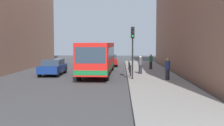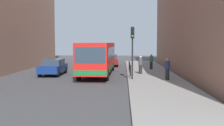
% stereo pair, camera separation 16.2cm
% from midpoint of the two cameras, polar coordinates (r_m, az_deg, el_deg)
% --- Properties ---
extents(ground_plane, '(80.00, 80.00, 0.00)m').
position_cam_midpoint_polar(ground_plane, '(22.71, -4.60, -3.33)').
color(ground_plane, '#424244').
extents(sidewalk, '(4.40, 40.00, 0.15)m').
position_cam_midpoint_polar(sidewalk, '(22.67, 9.09, -3.20)').
color(sidewalk, gray).
rests_on(sidewalk, ground).
extents(building_right, '(7.00, 32.00, 13.27)m').
position_cam_midpoint_polar(building_right, '(27.96, 21.06, 11.48)').
color(building_right, '#936B56').
rests_on(building_right, ground).
extents(bus, '(2.70, 11.06, 3.00)m').
position_cam_midpoint_polar(bus, '(25.37, -2.72, 1.40)').
color(bus, red).
rests_on(bus, ground).
extents(car_beside_bus, '(1.87, 4.40, 1.48)m').
position_cam_midpoint_polar(car_beside_bus, '(25.72, -12.10, -0.76)').
color(car_beside_bus, navy).
rests_on(car_beside_bus, ground).
extents(car_behind_bus, '(2.01, 4.47, 1.48)m').
position_cam_midpoint_polar(car_behind_bus, '(34.87, -0.13, 0.66)').
color(car_behind_bus, maroon).
rests_on(car_behind_bus, ground).
extents(traffic_light, '(0.28, 0.33, 4.10)m').
position_cam_midpoint_polar(traffic_light, '(21.23, 4.55, 4.27)').
color(traffic_light, black).
rests_on(traffic_light, sidewalk).
extents(bollard_near, '(0.11, 0.11, 0.95)m').
position_cam_midpoint_polar(bollard_near, '(23.14, 4.12, -1.63)').
color(bollard_near, black).
rests_on(bollard_near, sidewalk).
extents(bollard_mid, '(0.11, 0.11, 0.95)m').
position_cam_midpoint_polar(bollard_mid, '(25.79, 3.95, -1.01)').
color(bollard_mid, black).
rests_on(bollard_mid, sidewalk).
extents(bollard_far, '(0.11, 0.11, 0.95)m').
position_cam_midpoint_polar(bollard_far, '(28.44, 3.82, -0.51)').
color(bollard_far, black).
rests_on(bollard_far, sidewalk).
extents(pedestrian_near_signal, '(0.38, 0.38, 1.68)m').
position_cam_midpoint_polar(pedestrian_near_signal, '(21.36, 11.82, -1.24)').
color(pedestrian_near_signal, '#26262D').
rests_on(pedestrian_near_signal, sidewalk).
extents(pedestrian_mid_sidewalk, '(0.38, 0.38, 1.65)m').
position_cam_midpoint_polar(pedestrian_mid_sidewalk, '(24.98, 6.22, -0.40)').
color(pedestrian_mid_sidewalk, '#26262D').
rests_on(pedestrian_mid_sidewalk, sidewalk).
extents(pedestrian_far_sidewalk, '(0.38, 0.38, 1.62)m').
position_cam_midpoint_polar(pedestrian_far_sidewalk, '(29.44, 8.43, 0.26)').
color(pedestrian_far_sidewalk, '#26262D').
rests_on(pedestrian_far_sidewalk, sidewalk).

